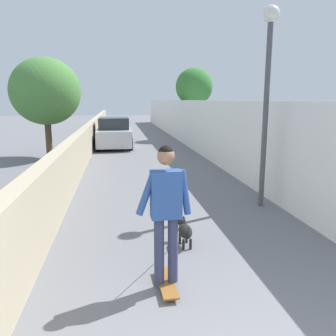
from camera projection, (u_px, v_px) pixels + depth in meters
name	position (u px, v px, depth m)	size (l,w,h in m)	color
ground_plane	(145.00, 152.00, 16.12)	(80.00, 80.00, 0.00)	slate
wall_left	(85.00, 145.00, 13.68)	(48.00, 0.30, 1.33)	tan
fence_right	(209.00, 130.00, 14.32)	(48.00, 0.30, 2.41)	white
tree_left_near	(46.00, 92.00, 14.01)	(2.85, 2.85, 4.14)	brown
tree_right_mid	(194.00, 87.00, 20.85)	(2.26, 2.26, 4.35)	brown
lamp_post	(268.00, 73.00, 7.39)	(0.36, 0.36, 4.38)	#4C4C51
skateboard	(166.00, 283.00, 4.48)	(0.81, 0.23, 0.08)	brown
person_skateboarder	(166.00, 204.00, 4.27)	(0.23, 0.71, 1.81)	#333859
dog	(185.00, 230.00, 5.74)	(1.59, 0.63, 1.06)	black
car_near	(114.00, 133.00, 17.69)	(3.85, 1.80, 1.54)	silver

